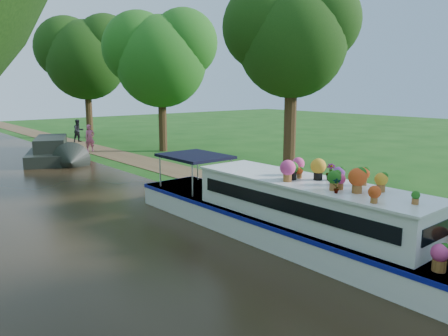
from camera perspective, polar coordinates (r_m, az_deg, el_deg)
ground at (r=15.95m, az=7.35°, el=-5.37°), size 100.00×100.00×0.00m
canal_water at (r=12.43m, az=-12.12°, el=-10.18°), size 10.00×100.00×0.02m
towpath at (r=16.82m, az=10.14°, el=-4.55°), size 2.20×100.00×0.03m
plant_boat at (r=12.15m, az=10.86°, el=-6.41°), size 2.29×13.52×2.31m
tree_near_overhang at (r=20.32m, az=8.77°, el=16.82°), size 5.52×5.28×8.99m
tree_near_mid at (r=30.01m, az=-8.35°, el=14.49°), size 6.90×6.60×9.40m
tree_near_far at (r=39.61m, az=-17.69°, el=14.04°), size 7.59×7.26×10.30m
second_boat at (r=27.86m, az=-21.65°, el=2.05°), size 4.39×7.73×1.40m
sandwich_board at (r=13.93m, az=22.18°, el=-6.30°), size 0.70×0.63×1.06m
pedestrian_pink at (r=30.72m, az=-17.12°, el=3.76°), size 0.70×0.50×1.81m
pedestrian_dark at (r=36.31m, az=-18.49°, el=4.64°), size 0.92×0.75×1.77m
verge_plant at (r=17.77m, az=0.26°, el=-2.98°), size 0.36×0.32×0.38m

